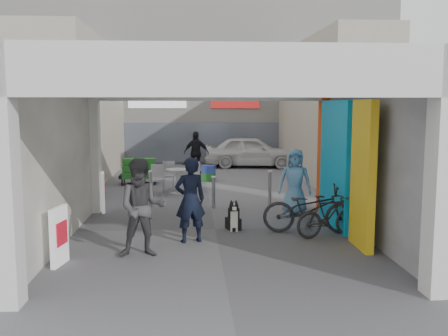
{
  "coord_description": "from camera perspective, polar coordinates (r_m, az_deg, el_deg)",
  "views": [
    {
      "loc": [
        -0.51,
        -10.64,
        2.71
      ],
      "look_at": [
        0.26,
        1.0,
        1.22
      ],
      "focal_mm": 40.0,
      "sensor_mm": 36.0,
      "label": 1
    }
  ],
  "objects": [
    {
      "name": "ground",
      "position": [
        10.99,
        -1.03,
        -7.0
      ],
      "size": [
        90.0,
        90.0,
        0.0
      ],
      "primitive_type": "plane",
      "color": "#57575C",
      "rests_on": "ground"
    },
    {
      "name": "arcade_canopy",
      "position": [
        9.89,
        2.31,
        4.9
      ],
      "size": [
        6.4,
        6.45,
        6.4
      ],
      "color": "silver",
      "rests_on": "ground"
    },
    {
      "name": "far_building",
      "position": [
        24.67,
        -2.66,
        10.23
      ],
      "size": [
        18.0,
        4.08,
        8.0
      ],
      "color": "silver",
      "rests_on": "ground"
    },
    {
      "name": "plaza_bldg_left",
      "position": [
        18.58,
        -16.31,
        6.33
      ],
      "size": [
        2.0,
        9.0,
        5.0
      ],
      "primitive_type": "cube",
      "color": "#A99E8C",
      "rests_on": "ground"
    },
    {
      "name": "plaza_bldg_right",
      "position": [
        18.82,
        11.71,
        6.48
      ],
      "size": [
        2.0,
        9.0,
        5.0
      ],
      "primitive_type": "cube",
      "color": "#A99E8C",
      "rests_on": "ground"
    },
    {
      "name": "bollard_left",
      "position": [
        13.39,
        -8.4,
        -2.41
      ],
      "size": [
        0.09,
        0.09,
        0.95
      ],
      "primitive_type": "cylinder",
      "color": "gray",
      "rests_on": "ground"
    },
    {
      "name": "bollard_center",
      "position": [
        13.1,
        -1.2,
        -2.83
      ],
      "size": [
        0.09,
        0.09,
        0.83
      ],
      "primitive_type": "cylinder",
      "color": "gray",
      "rests_on": "ground"
    },
    {
      "name": "bollard_right",
      "position": [
        13.54,
        5.26,
        -2.32
      ],
      "size": [
        0.09,
        0.09,
        0.92
      ],
      "primitive_type": "cylinder",
      "color": "gray",
      "rests_on": "ground"
    },
    {
      "name": "advert_board_near",
      "position": [
        8.94,
        -18.3,
        -7.36
      ],
      "size": [
        0.19,
        0.56,
        1.0
      ],
      "rotation": [
        0.0,
        0.0,
        -0.19
      ],
      "color": "white",
      "rests_on": "ground"
    },
    {
      "name": "advert_board_far",
      "position": [
        13.02,
        -13.64,
        -2.68
      ],
      "size": [
        0.18,
        0.56,
        1.0
      ],
      "rotation": [
        0.0,
        0.0,
        0.17
      ],
      "color": "white",
      "rests_on": "ground"
    },
    {
      "name": "cafe_set",
      "position": [
        15.6,
        -5.73,
        -1.58
      ],
      "size": [
        1.5,
        1.21,
        0.91
      ],
      "rotation": [
        0.0,
        0.0,
        0.06
      ],
      "color": "#A7A7AC",
      "rests_on": "ground"
    },
    {
      "name": "produce_stand",
      "position": [
        17.31,
        -9.67,
        -0.7
      ],
      "size": [
        1.31,
        0.71,
        0.86
      ],
      "rotation": [
        0.0,
        0.0,
        0.43
      ],
      "color": "black",
      "rests_on": "ground"
    },
    {
      "name": "crate_stack",
      "position": [
        17.77,
        -1.76,
        -0.6
      ],
      "size": [
        0.51,
        0.44,
        0.56
      ],
      "rotation": [
        0.0,
        0.0,
        -0.21
      ],
      "color": "#19571B",
      "rests_on": "ground"
    },
    {
      "name": "border_collie",
      "position": [
        10.83,
        1.1,
        -5.75
      ],
      "size": [
        0.25,
        0.49,
        0.68
      ],
      "rotation": [
        0.0,
        0.0,
        0.33
      ],
      "color": "black",
      "rests_on": "ground"
    },
    {
      "name": "man_with_dog",
      "position": [
        9.85,
        -3.88,
        -3.66
      ],
      "size": [
        0.7,
        0.56,
        1.69
      ],
      "primitive_type": "imported",
      "rotation": [
        0.0,
        0.0,
        3.42
      ],
      "color": "black",
      "rests_on": "ground"
    },
    {
      "name": "man_back_turned",
      "position": [
        9.02,
        -9.33,
        -4.51
      ],
      "size": [
        0.89,
        0.71,
        1.76
      ],
      "primitive_type": "imported",
      "rotation": [
        0.0,
        0.0,
        0.05
      ],
      "color": "#3E3E40",
      "rests_on": "ground"
    },
    {
      "name": "man_elderly",
      "position": [
        12.44,
        8.09,
        -1.55
      ],
      "size": [
        0.89,
        0.68,
        1.63
      ],
      "primitive_type": "imported",
      "rotation": [
        0.0,
        0.0,
        -0.21
      ],
      "color": "#6396C1",
      "rests_on": "ground"
    },
    {
      "name": "man_crates",
      "position": [
        19.53,
        -3.18,
        1.74
      ],
      "size": [
        1.03,
        0.55,
        1.67
      ],
      "primitive_type": "imported",
      "rotation": [
        0.0,
        0.0,
        2.99
      ],
      "color": "black",
      "rests_on": "ground"
    },
    {
      "name": "bicycle_front",
      "position": [
        10.73,
        9.78,
        -4.62
      ],
      "size": [
        2.05,
        0.96,
        1.04
      ],
      "primitive_type": "imported",
      "rotation": [
        0.0,
        0.0,
        1.43
      ],
      "color": "black",
      "rests_on": "ground"
    },
    {
      "name": "bicycle_rear",
      "position": [
        10.48,
        11.9,
        -5.38
      ],
      "size": [
        1.53,
        0.8,
        0.88
      ],
      "primitive_type": "imported",
      "rotation": [
        0.0,
        0.0,
        1.85
      ],
      "color": "black",
      "rests_on": "ground"
    },
    {
      "name": "white_van",
      "position": [
        21.76,
        3.14,
        1.91
      ],
      "size": [
        4.18,
        2.13,
        1.36
      ],
      "primitive_type": "imported",
      "rotation": [
        0.0,
        0.0,
        1.44
      ],
      "color": "silver",
      "rests_on": "ground"
    }
  ]
}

